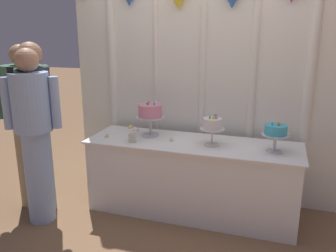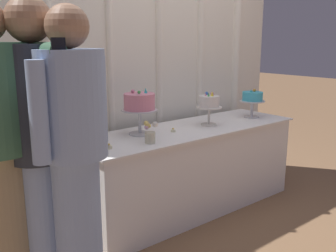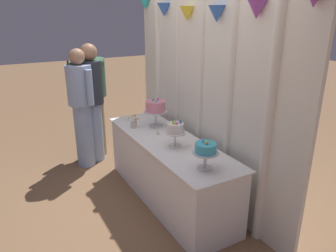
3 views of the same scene
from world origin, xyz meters
name	(u,v)px [view 3 (image 3 of 3)]	position (x,y,z in m)	size (l,w,h in m)	color
ground_plane	(161,200)	(0.00, 0.00, 0.00)	(24.00, 24.00, 0.00)	#846042
draped_curtain	(203,87)	(0.01, 0.53, 1.30)	(2.92, 0.17, 2.47)	white
cake_table	(168,170)	(0.00, 0.10, 0.37)	(2.07, 0.65, 0.74)	white
cake_display_leftmost	(156,107)	(-0.47, 0.18, 0.99)	(0.29, 0.29, 0.37)	silver
cake_display_center	(175,129)	(0.19, 0.07, 0.93)	(0.23, 0.23, 0.30)	silver
cake_display_rightmost	(206,150)	(0.76, 0.06, 0.93)	(0.24, 0.24, 0.28)	silver
flower_vase	(134,122)	(-0.55, -0.07, 0.81)	(0.12, 0.10, 0.17)	beige
tealight_far_left	(129,119)	(-0.86, -0.01, 0.75)	(0.04, 0.04, 0.04)	beige
tealight_near_left	(158,134)	(-0.21, 0.08, 0.75)	(0.04, 0.04, 0.04)	beige
guest_man_dark_suit	(92,98)	(-1.45, -0.32, 0.94)	(0.44, 0.44, 1.69)	#93ADD6
guest_girl_blue_dress	(93,97)	(-1.63, -0.25, 0.90)	(0.52, 0.63, 1.66)	#9E8966
guest_man_pink_jacket	(81,105)	(-1.34, -0.50, 0.90)	(0.47, 0.44, 1.64)	#93ADD6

